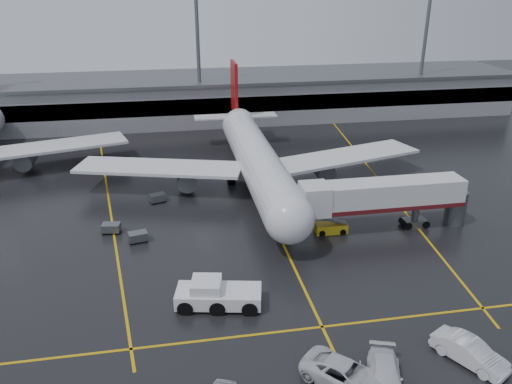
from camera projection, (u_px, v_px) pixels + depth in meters
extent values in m
plane|color=black|center=(269.00, 215.00, 62.07)|extent=(220.00, 220.00, 0.00)
cube|color=gold|center=(269.00, 215.00, 62.07)|extent=(0.25, 90.00, 0.02)
cube|color=gold|center=(322.00, 327.00, 42.12)|extent=(60.00, 0.25, 0.02)
cube|color=gold|center=(108.00, 194.00, 67.88)|extent=(9.99, 69.35, 0.02)
cube|color=gold|center=(376.00, 176.00, 74.06)|extent=(7.57, 69.64, 0.02)
cube|color=gray|center=(223.00, 98.00, 104.03)|extent=(120.00, 18.00, 8.00)
cube|color=black|center=(228.00, 105.00, 95.86)|extent=(120.00, 0.40, 3.00)
cube|color=#595B60|center=(222.00, 77.00, 102.36)|extent=(122.00, 19.00, 0.60)
cylinder|color=#595B60|center=(199.00, 61.00, 94.47)|extent=(0.70, 0.70, 25.00)
cylinder|color=#595B60|center=(423.00, 55.00, 101.78)|extent=(0.70, 0.70, 25.00)
cylinder|color=silver|center=(258.00, 161.00, 67.69)|extent=(5.20, 36.00, 5.20)
sphere|color=silver|center=(289.00, 219.00, 51.37)|extent=(5.20, 5.20, 5.20)
cone|color=silver|center=(235.00, 117.00, 86.49)|extent=(4.94, 8.00, 4.94)
cube|color=maroon|center=(234.00, 87.00, 85.49)|extent=(0.50, 5.50, 8.50)
cube|color=silver|center=(235.00, 116.00, 86.42)|extent=(14.00, 3.00, 0.25)
cube|color=silver|center=(159.00, 167.00, 67.70)|extent=(22.80, 11.83, 0.40)
cube|color=silver|center=(345.00, 156.00, 71.92)|extent=(22.80, 11.83, 0.40)
cylinder|color=#595B60|center=(186.00, 178.00, 67.91)|extent=(2.60, 4.50, 2.60)
cylinder|color=#595B60|center=(323.00, 169.00, 70.99)|extent=(2.60, 4.50, 2.60)
cylinder|color=#595B60|center=(282.00, 234.00, 55.33)|extent=(0.56, 0.56, 2.00)
cylinder|color=#595B60|center=(231.00, 177.00, 71.13)|extent=(0.56, 0.56, 2.00)
cylinder|color=#595B60|center=(276.00, 174.00, 72.17)|extent=(0.56, 0.56, 2.00)
cylinder|color=black|center=(282.00, 238.00, 55.55)|extent=(0.40, 1.10, 1.10)
cylinder|color=black|center=(231.00, 180.00, 71.31)|extent=(1.00, 1.40, 1.40)
cylinder|color=black|center=(276.00, 177.00, 72.35)|extent=(1.00, 1.40, 1.40)
cube|color=silver|center=(50.00, 147.00, 75.98)|extent=(22.80, 11.83, 0.40)
cylinder|color=#595B60|center=(26.00, 159.00, 75.05)|extent=(2.60, 4.50, 2.60)
cube|color=silver|center=(385.00, 194.00, 56.87)|extent=(18.00, 3.20, 3.00)
cube|color=#521217|center=(384.00, 204.00, 57.37)|extent=(18.00, 3.30, 0.50)
cube|color=silver|center=(315.00, 199.00, 55.53)|extent=(3.00, 3.40, 3.30)
cylinder|color=#595B60|center=(415.00, 214.00, 58.64)|extent=(0.80, 0.80, 3.00)
cube|color=#595B60|center=(414.00, 223.00, 59.05)|extent=(2.60, 1.60, 0.90)
cylinder|color=#595B60|center=(456.00, 207.00, 59.26)|extent=(2.40, 2.40, 4.00)
cylinder|color=black|center=(405.00, 223.00, 58.87)|extent=(0.90, 1.80, 0.90)
cylinder|color=black|center=(423.00, 222.00, 59.23)|extent=(0.90, 1.80, 0.90)
cube|color=white|center=(219.00, 296.00, 44.56)|extent=(7.89, 4.39, 1.28)
cube|color=white|center=(206.00, 286.00, 44.16)|extent=(3.01, 3.01, 1.06)
cube|color=black|center=(206.00, 286.00, 44.16)|extent=(2.71, 2.71, 0.96)
cylinder|color=black|center=(188.00, 299.00, 44.76)|extent=(1.99, 3.40, 1.38)
cylinder|color=black|center=(219.00, 300.00, 44.70)|extent=(1.99, 3.40, 1.38)
cylinder|color=black|center=(250.00, 300.00, 44.65)|extent=(1.99, 3.40, 1.38)
cube|color=yellow|center=(331.00, 228.00, 57.58)|extent=(3.66, 1.66, 1.10)
cube|color=#595B60|center=(332.00, 220.00, 57.17)|extent=(3.50, 1.06, 1.25)
cylinder|color=black|center=(321.00, 231.00, 57.53)|extent=(0.78, 1.73, 0.70)
cylinder|color=black|center=(341.00, 229.00, 57.82)|extent=(0.78, 1.73, 0.70)
imported|color=silver|center=(346.00, 375.00, 35.81)|extent=(6.67, 6.75, 1.81)
imported|color=silver|center=(385.00, 375.00, 35.89)|extent=(3.84, 6.00, 1.62)
imported|color=silver|center=(470.00, 352.00, 37.93)|extent=(4.54, 5.94, 1.88)
cube|color=#595B60|center=(138.00, 236.00, 55.52)|extent=(2.24, 1.70, 0.90)
cylinder|color=black|center=(132.00, 243.00, 54.99)|extent=(0.40, 0.20, 0.40)
cylinder|color=black|center=(146.00, 241.00, 55.56)|extent=(0.40, 0.20, 0.40)
cylinder|color=black|center=(130.00, 239.00, 55.84)|extent=(0.40, 0.20, 0.40)
cylinder|color=black|center=(145.00, 237.00, 56.41)|extent=(0.40, 0.20, 0.40)
cube|color=#595B60|center=(111.00, 227.00, 57.47)|extent=(2.17, 1.59, 0.90)
cylinder|color=black|center=(103.00, 233.00, 57.18)|extent=(0.40, 0.20, 0.40)
cylinder|color=black|center=(118.00, 233.00, 57.22)|extent=(0.40, 0.20, 0.40)
cylinder|color=black|center=(106.00, 229.00, 58.10)|extent=(0.40, 0.20, 0.40)
cylinder|color=black|center=(120.00, 229.00, 58.14)|extent=(0.40, 0.20, 0.40)
cube|color=#595B60|center=(158.00, 197.00, 65.33)|extent=(2.31, 1.87, 0.90)
cylinder|color=black|center=(153.00, 203.00, 64.76)|extent=(0.40, 0.20, 0.40)
cylinder|color=black|center=(165.00, 201.00, 65.46)|extent=(0.40, 0.20, 0.40)
cylinder|color=black|center=(151.00, 201.00, 65.57)|extent=(0.40, 0.20, 0.40)
cylinder|color=black|center=(163.00, 198.00, 66.27)|extent=(0.40, 0.20, 0.40)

